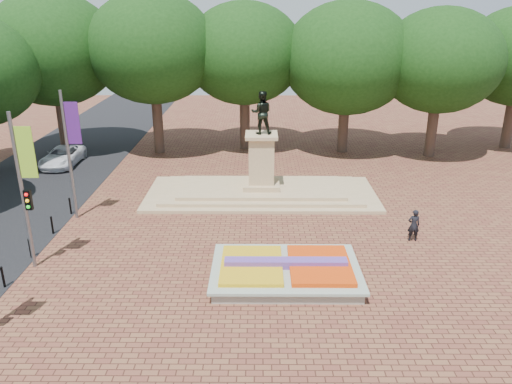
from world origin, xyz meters
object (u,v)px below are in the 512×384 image
at_px(van, 63,156).
at_px(pedestrian, 414,225).
at_px(monument, 261,182).
at_px(flower_bed, 286,271).

height_order(van, pedestrian, pedestrian).
relative_size(monument, van, 2.93).
bearing_deg(pedestrian, van, -30.11).
bearing_deg(pedestrian, monument, -40.47).
bearing_deg(van, pedestrian, -29.82).
distance_m(flower_bed, monument, 10.07).
bearing_deg(van, monument, -23.43).
relative_size(flower_bed, van, 1.32).
height_order(flower_bed, pedestrian, pedestrian).
xyz_separation_m(flower_bed, monument, (-1.03, 10.00, 0.50)).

